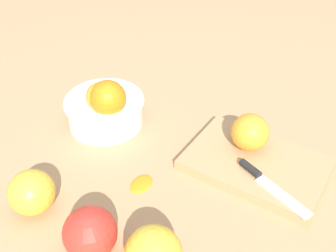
{
  "coord_description": "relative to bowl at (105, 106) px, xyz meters",
  "views": [
    {
      "loc": [
        0.17,
        -0.5,
        0.53
      ],
      "look_at": [
        -0.04,
        0.11,
        0.04
      ],
      "focal_mm": 43.3,
      "sensor_mm": 36.0,
      "label": 1
    }
  ],
  "objects": [
    {
      "name": "cutting_board",
      "position": [
        0.33,
        -0.03,
        -0.04
      ],
      "size": [
        0.29,
        0.23,
        0.02
      ],
      "primitive_type": "cube",
      "rotation": [
        0.0,
        0.0,
        -0.24
      ],
      "color": "tan",
      "rests_on": "ground_plane"
    },
    {
      "name": "knife",
      "position": [
        0.35,
        -0.09,
        -0.02
      ],
      "size": [
        0.14,
        0.1,
        0.01
      ],
      "color": "silver",
      "rests_on": "cutting_board"
    },
    {
      "name": "orange_on_board",
      "position": [
        0.3,
        -0.0,
        0.01
      ],
      "size": [
        0.07,
        0.07,
        0.07
      ],
      "primitive_type": "sphere",
      "color": "orange",
      "rests_on": "cutting_board"
    },
    {
      "name": "apple_front_left",
      "position": [
        0.12,
        -0.3,
        -0.01
      ],
      "size": [
        0.08,
        0.08,
        0.08
      ],
      "primitive_type": "sphere",
      "color": "red",
      "rests_on": "ground_plane"
    },
    {
      "name": "ground_plane",
      "position": [
        0.18,
        -0.12,
        -0.05
      ],
      "size": [
        2.4,
        2.4,
        0.0
      ],
      "primitive_type": "plane",
      "color": "tan"
    },
    {
      "name": "citrus_peel",
      "position": [
        0.14,
        -0.14,
        -0.04
      ],
      "size": [
        0.04,
        0.06,
        0.01
      ],
      "primitive_type": "ellipsoid",
      "rotation": [
        0.0,
        0.0,
        1.41
      ],
      "color": "orange",
      "rests_on": "ground_plane"
    },
    {
      "name": "bowl",
      "position": [
        0.0,
        0.0,
        0.0
      ],
      "size": [
        0.17,
        0.17,
        0.11
      ],
      "color": "white",
      "rests_on": "ground_plane"
    },
    {
      "name": "apple_front_left_2",
      "position": [
        -0.01,
        -0.25,
        -0.01
      ],
      "size": [
        0.08,
        0.08,
        0.08
      ],
      "primitive_type": "sphere",
      "color": "gold",
      "rests_on": "ground_plane"
    }
  ]
}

